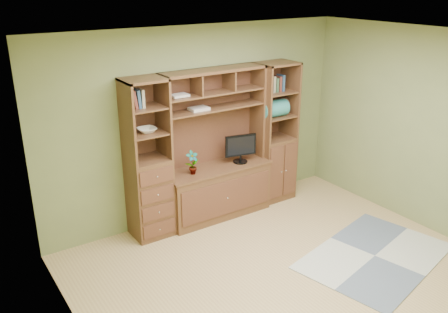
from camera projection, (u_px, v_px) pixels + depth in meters
room at (300, 170)px, 4.85m from camera, size 4.60×4.10×2.64m
center_hutch at (217, 146)px, 6.36m from camera, size 1.54×0.53×2.05m
left_tower at (148, 160)px, 5.87m from camera, size 0.50×0.45×2.05m
right_tower at (275, 133)px, 6.92m from camera, size 0.55×0.45×2.05m
rug at (375, 256)px, 5.70m from camera, size 2.06×1.60×0.01m
monitor at (241, 144)px, 6.52m from camera, size 0.48×0.29×0.55m
orchid at (192, 163)px, 6.16m from camera, size 0.17×0.12×0.32m
magazines at (199, 109)px, 6.12m from camera, size 0.25×0.18×0.04m
bowl at (147, 130)px, 5.73m from camera, size 0.23×0.23×0.06m
blanket_teal at (273, 109)px, 6.70m from camera, size 0.41×0.24×0.24m
blanket_red at (279, 105)px, 6.92m from camera, size 0.39×0.22×0.22m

